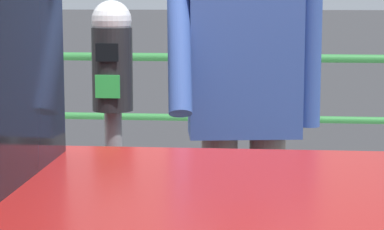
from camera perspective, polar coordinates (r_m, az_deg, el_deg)
name	(u,v)px	position (r m, az deg, el deg)	size (l,w,h in m)	color
parking_meter	(113,104)	(3.18, -5.72, 0.81)	(0.16, 0.17, 1.42)	slate
pedestrian_at_meter	(244,102)	(3.26, 3.77, 0.96)	(0.63, 0.50, 1.76)	slate
background_railing	(134,91)	(5.89, -4.21, 1.71)	(24.06, 0.06, 1.02)	#2D7A38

